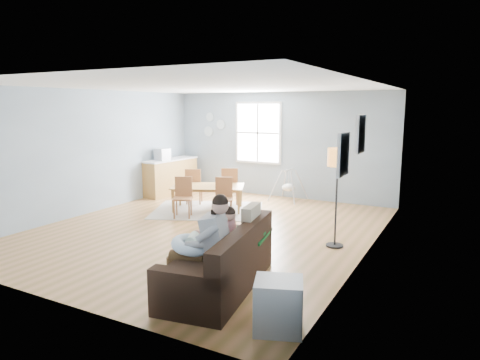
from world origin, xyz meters
The scene contains 22 objects.
room centered at (0.00, 0.00, 2.42)m, with size 8.40×9.40×3.90m.
window centered at (-0.60, 3.46, 1.65)m, with size 1.32×0.08×1.62m.
pictures centered at (2.97, -1.05, 1.85)m, with size 0.05×1.34×0.74m.
wall_plates centered at (-2.00, 3.47, 1.83)m, with size 0.67×0.02×0.66m.
sofa centered at (1.64, -2.19, 0.29)m, with size 1.19×2.16×0.83m.
green_throw centered at (1.46, -1.53, 0.53)m, with size 0.94×0.78×0.04m, color #166223.
beige_pillow centered at (1.77, -1.63, 0.75)m, with size 0.14×0.49×0.49m, color tan.
father centered at (1.56, -2.50, 0.70)m, with size 0.96×0.58×1.30m.
nursing_pillow centered at (1.41, -2.52, 0.64)m, with size 0.54×0.54×0.15m, color #C7E1F8.
infant centered at (1.40, -2.49, 0.72)m, with size 0.23×0.37×0.14m.
toddler centered at (1.54, -2.01, 0.70)m, with size 0.55×0.28×0.84m.
floor_lamp centered at (2.46, 0.14, 1.38)m, with size 0.33×0.33×1.66m.
storage_cube centered at (2.69, -2.84, 0.28)m, with size 0.62×0.59×0.55m.
rug centered at (-0.80, 1.28, 0.01)m, with size 2.42×1.84×0.01m, color #9D9990.
dining_table centered at (-0.80, 1.28, 0.28)m, with size 1.61×0.90×0.57m, color #986632.
chair_sw centered at (-0.96, 0.55, 0.48)m, with size 0.52×0.52×0.86m.
chair_se centered at (-0.16, 0.90, 0.48)m, with size 0.52×0.52×0.86m.
chair_nw centered at (-1.44, 1.66, 0.49)m, with size 0.52×0.52×0.87m.
chair_ne centered at (-0.64, 2.01, 0.51)m, with size 0.55×0.55×0.91m.
counter centered at (-2.70, 2.42, 0.48)m, with size 0.65×1.74×0.95m.
monitor centered at (-2.72, 2.09, 1.10)m, with size 0.38×0.37×0.31m.
baby_swing centered at (0.43, 3.10, 0.35)m, with size 0.84×0.86×0.78m.
Camera 1 is at (4.33, -6.72, 2.33)m, focal length 32.00 mm.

